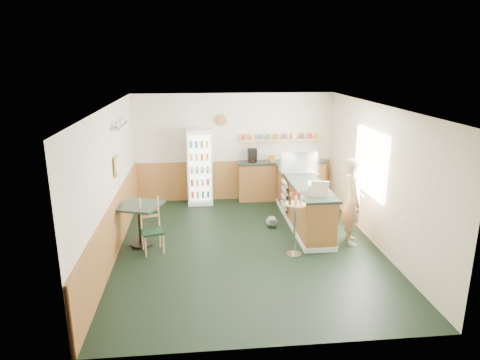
{
  "coord_description": "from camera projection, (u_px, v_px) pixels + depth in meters",
  "views": [
    {
      "loc": [
        -0.91,
        -7.56,
        3.53
      ],
      "look_at": [
        -0.08,
        0.6,
        1.18
      ],
      "focal_mm": 32.0,
      "sensor_mm": 36.0,
      "label": 1
    }
  ],
  "objects": [
    {
      "name": "condiment_stand",
      "position": [
        295.0,
        216.0,
        7.75
      ],
      "size": [
        0.38,
        0.38,
        1.17
      ],
      "rotation": [
        0.0,
        0.0,
        0.3
      ],
      "color": "silver",
      "rests_on": "ground"
    },
    {
      "name": "display_case",
      "position": [
        299.0,
        163.0,
        9.63
      ],
      "size": [
        0.84,
        0.44,
        0.48
      ],
      "color": "silver",
      "rests_on": "service_counter"
    },
    {
      "name": "cash_register",
      "position": [
        317.0,
        189.0,
        8.16
      ],
      "size": [
        0.45,
        0.46,
        0.21
      ],
      "primitive_type": "cube",
      "rotation": [
        0.0,
        0.0,
        -0.25
      ],
      "color": "beige",
      "rests_on": "service_counter"
    },
    {
      "name": "cafe_table",
      "position": [
        140.0,
        217.0,
        8.21
      ],
      "size": [
        0.97,
        0.97,
        0.83
      ],
      "rotation": [
        0.0,
        0.0,
        -0.34
      ],
      "color": "black",
      "rests_on": "ground"
    },
    {
      "name": "drinks_fridge",
      "position": [
        200.0,
        167.0,
        10.57
      ],
      "size": [
        0.61,
        0.53,
        1.86
      ],
      "color": "white",
      "rests_on": "ground"
    },
    {
      "name": "cafe_chair",
      "position": [
        152.0,
        223.0,
        8.0
      ],
      "size": [
        0.48,
        0.48,
        1.04
      ],
      "rotation": [
        0.0,
        0.0,
        0.28
      ],
      "color": "black",
      "rests_on": "ground"
    },
    {
      "name": "shopkeeper",
      "position": [
        353.0,
        201.0,
        8.26
      ],
      "size": [
        0.49,
        0.63,
        1.71
      ],
      "primitive_type": "imported",
      "rotation": [
        0.0,
        0.0,
        1.42
      ],
      "color": "tan",
      "rests_on": "ground"
    },
    {
      "name": "back_counter",
      "position": [
        281.0,
        179.0,
        10.93
      ],
      "size": [
        2.24,
        0.42,
        1.69
      ],
      "color": "#A06933",
      "rests_on": "ground"
    },
    {
      "name": "dog_doorstop",
      "position": [
        272.0,
        221.0,
        9.22
      ],
      "size": [
        0.23,
        0.3,
        0.28
      ],
      "rotation": [
        0.0,
        0.0,
        -0.38
      ],
      "color": "gray",
      "rests_on": "ground"
    },
    {
      "name": "service_counter",
      "position": [
        303.0,
        204.0,
        9.32
      ],
      "size": [
        0.68,
        3.01,
        1.01
      ],
      "color": "#A06933",
      "rests_on": "ground"
    },
    {
      "name": "room_envelope",
      "position": [
        232.0,
        162.0,
        8.55
      ],
      "size": [
        5.04,
        6.02,
        2.72
      ],
      "color": "beige",
      "rests_on": "ground"
    },
    {
      "name": "newspaper_rack",
      "position": [
        284.0,
        195.0,
        9.54
      ],
      "size": [
        0.09,
        0.42,
        0.68
      ],
      "color": "black",
      "rests_on": "ground"
    },
    {
      "name": "ground",
      "position": [
        247.0,
        247.0,
        8.29
      ],
      "size": [
        6.0,
        6.0,
        0.0
      ],
      "primitive_type": "plane",
      "color": "black",
      "rests_on": "ground"
    }
  ]
}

